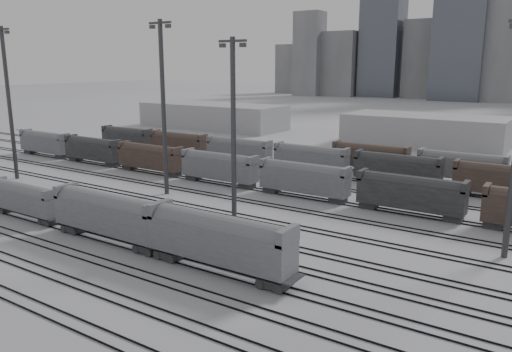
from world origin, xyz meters
The scene contains 13 objects.
ground centered at (0.00, 0.00, 0.00)m, with size 900.00×900.00×0.00m, color silver.
tracks centered at (0.00, 17.50, 0.08)m, with size 220.00×71.50×0.16m.
hopper_car_a centered at (-19.19, 1.00, 2.95)m, with size 13.33×2.65×4.77m.
hopper_car_b centered at (-1.93, 1.00, 3.61)m, with size 16.34×3.25×5.85m.
hopper_car_c centered at (14.63, 1.00, 3.73)m, with size 16.87×3.35×6.03m.
light_mast_a centered at (-43.24, 14.49, 14.57)m, with size 4.40×0.70×27.47m.
light_mast_b centered at (-11.97, 21.58, 14.69)m, with size 4.43×0.71×27.70m.
light_mast_c centered at (9.37, 11.01, 12.74)m, with size 3.84×0.61×24.02m.
bg_string_near centered at (8.00, 32.00, 2.80)m, with size 151.00×3.00×5.60m.
bg_string_mid centered at (18.00, 48.00, 2.80)m, with size 151.00×3.00×5.60m.
warehouse_left centered at (-60.00, 95.00, 4.00)m, with size 50.00×18.00×8.00m, color #9E9EA0.
warehouse_mid centered at (10.00, 95.00, 4.00)m, with size 40.00×18.00×8.00m, color #9E9EA0.
crane_left centered at (-28.74, 305.00, 57.39)m, with size 42.00×1.80×100.00m.
Camera 1 is at (44.13, -37.05, 20.93)m, focal length 35.00 mm.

